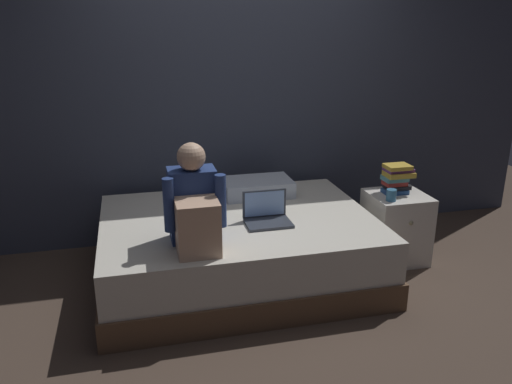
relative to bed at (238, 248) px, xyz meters
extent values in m
plane|color=#47382D|center=(0.20, -0.30, -0.24)|extent=(8.00, 8.00, 0.00)
cube|color=#383D4C|center=(0.20, 0.90, 1.11)|extent=(5.60, 0.10, 2.70)
cube|color=brown|center=(0.00, 0.00, -0.15)|extent=(2.00, 1.50, 0.20)
cube|color=beige|center=(0.00, 0.00, 0.10)|extent=(1.96, 1.46, 0.30)
cube|color=beige|center=(1.30, 0.01, 0.03)|extent=(0.44, 0.44, 0.56)
sphere|color=gray|center=(1.30, -0.21, 0.16)|extent=(0.04, 0.04, 0.04)
cube|color=navy|center=(-0.36, -0.32, 0.49)|extent=(0.30, 0.20, 0.48)
sphere|color=tan|center=(-0.36, -0.35, 0.81)|extent=(0.18, 0.18, 0.18)
cube|color=tan|center=(-0.36, -0.54, 0.42)|extent=(0.26, 0.24, 0.34)
cylinder|color=navy|center=(-0.52, -0.46, 0.55)|extent=(0.07, 0.07, 0.34)
cylinder|color=navy|center=(-0.20, -0.46, 0.55)|extent=(0.07, 0.07, 0.34)
cube|color=#333842|center=(0.18, -0.20, 0.26)|extent=(0.32, 0.22, 0.02)
cube|color=#333842|center=(0.18, -0.09, 0.37)|extent=(0.32, 0.01, 0.20)
cube|color=#8CB2EA|center=(0.18, -0.10, 0.37)|extent=(0.29, 0.00, 0.18)
cube|color=silver|center=(0.26, 0.45, 0.31)|extent=(0.56, 0.36, 0.13)
cube|color=#284C84|center=(1.28, 0.04, 0.33)|extent=(0.19, 0.13, 0.03)
cube|color=black|center=(1.31, 0.06, 0.36)|extent=(0.19, 0.13, 0.03)
cube|color=#9E2D28|center=(1.29, 0.06, 0.40)|extent=(0.17, 0.12, 0.04)
cube|color=teal|center=(1.28, 0.06, 0.43)|extent=(0.18, 0.14, 0.04)
cube|color=gold|center=(1.31, 0.05, 0.47)|extent=(0.22, 0.15, 0.04)
cube|color=#703D84|center=(1.31, 0.06, 0.50)|extent=(0.21, 0.15, 0.03)
cube|color=gold|center=(1.29, 0.05, 0.53)|extent=(0.19, 0.15, 0.03)
cylinder|color=teal|center=(1.17, -0.11, 0.36)|extent=(0.08, 0.08, 0.09)
camera|label=1|loc=(-0.72, -3.45, 1.63)|focal=36.21mm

